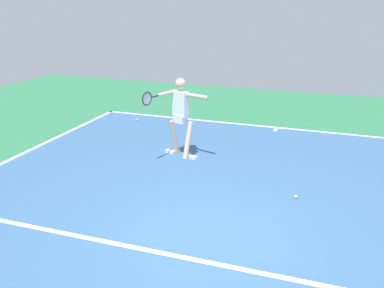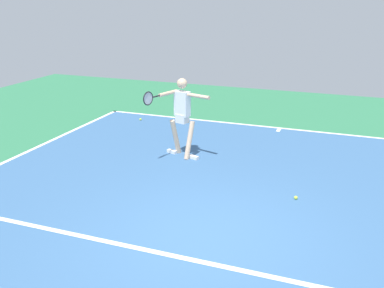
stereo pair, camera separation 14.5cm
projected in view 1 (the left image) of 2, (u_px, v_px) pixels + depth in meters
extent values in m
plane|color=#2D754C|center=(208.00, 238.00, 6.80)|extent=(22.58, 22.58, 0.00)
cube|color=#38608E|center=(208.00, 238.00, 6.80)|extent=(10.52, 12.59, 0.00)
cube|color=white|center=(277.00, 128.00, 12.37)|extent=(10.52, 0.10, 0.01)
cube|color=white|center=(195.00, 260.00, 6.24)|extent=(7.89, 0.10, 0.01)
cube|color=white|center=(276.00, 130.00, 12.19)|extent=(0.10, 0.30, 0.01)
cylinder|color=beige|center=(188.00, 140.00, 9.99)|extent=(0.20, 0.35, 0.86)
cube|color=white|center=(192.00, 157.00, 10.04)|extent=(0.26, 0.16, 0.07)
cylinder|color=beige|center=(174.00, 137.00, 10.21)|extent=(0.20, 0.35, 0.86)
cube|color=white|center=(170.00, 152.00, 10.40)|extent=(0.26, 0.16, 0.07)
cube|color=white|center=(181.00, 118.00, 9.95)|extent=(0.29, 0.26, 0.20)
cube|color=white|center=(181.00, 104.00, 9.84)|extent=(0.38, 0.27, 0.55)
sphere|color=beige|center=(181.00, 83.00, 9.69)|extent=(0.22, 0.22, 0.22)
cylinder|color=beige|center=(197.00, 96.00, 9.51)|extent=(0.55, 0.24, 0.08)
cylinder|color=beige|center=(167.00, 93.00, 9.64)|extent=(0.24, 0.55, 0.08)
cylinder|color=black|center=(155.00, 97.00, 9.34)|extent=(0.09, 0.22, 0.03)
torus|color=black|center=(147.00, 99.00, 9.16)|extent=(0.11, 0.29, 0.29)
cylinder|color=silver|center=(147.00, 99.00, 9.16)|extent=(0.08, 0.24, 0.25)
sphere|color=#C6E53D|center=(296.00, 197.00, 8.10)|extent=(0.07, 0.07, 0.07)
sphere|color=#C6E53D|center=(137.00, 120.00, 13.04)|extent=(0.07, 0.07, 0.07)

